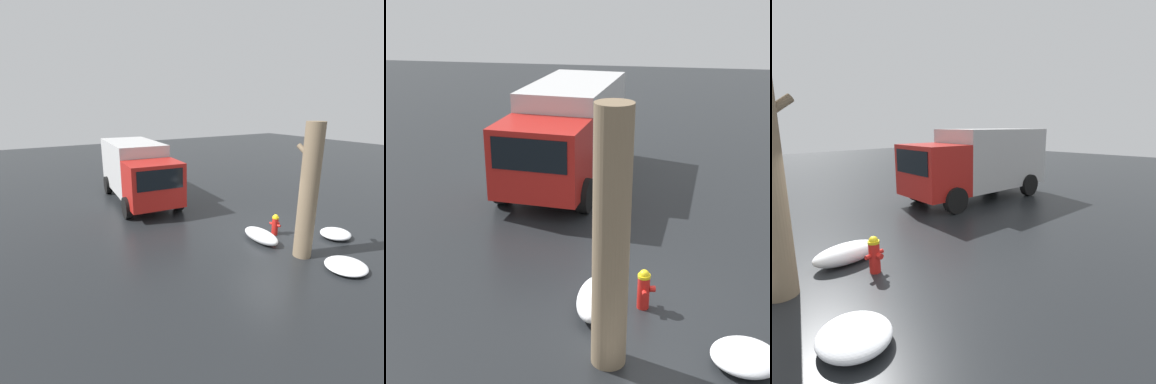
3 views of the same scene
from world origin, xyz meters
The scene contains 6 objects.
ground_plane centered at (0.00, 0.00, 0.00)m, with size 60.00×60.00×0.00m, color black.
fire_hydrant centered at (0.00, 0.00, 0.39)m, with size 0.43×0.33×0.77m.
tree_trunk centered at (-1.56, 0.44, 2.05)m, with size 0.82×0.54×4.06m.
delivery_truck centered at (6.44, 2.63, 1.52)m, with size 6.34×2.98×2.78m.
snow_pile_by_hydrant centered at (-0.18, 0.84, 0.21)m, with size 1.44×0.66×0.43m.
snow_pile_curbside centered at (-1.29, -1.64, 0.14)m, with size 0.98×1.06×0.29m.
Camera 2 is at (-8.34, -0.26, 5.49)m, focal length 50.00 mm.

